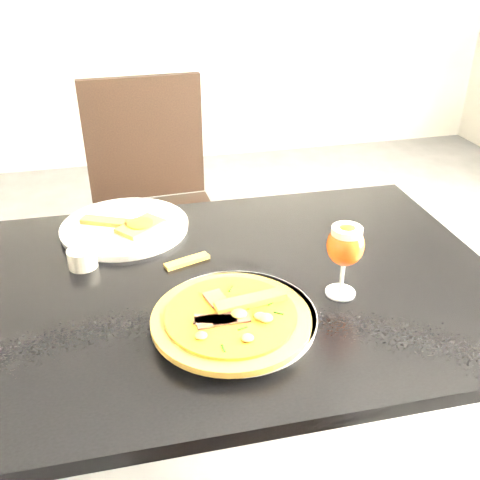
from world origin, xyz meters
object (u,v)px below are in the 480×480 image
object	(u,v)px
dining_table	(223,315)
pizza	(232,317)
chair_far	(154,207)
beer_glass	(345,246)

from	to	relation	value
dining_table	pizza	xyz separation A→B (m)	(-0.01, -0.16, 0.12)
chair_far	pizza	bearing A→B (deg)	-89.08
dining_table	chair_far	xyz separation A→B (m)	(-0.08, 0.85, -0.12)
chair_far	beer_glass	world-z (taller)	chair_far
dining_table	beer_glass	xyz separation A→B (m)	(0.23, -0.10, 0.20)
beer_glass	dining_table	bearing A→B (deg)	156.06
chair_far	pizza	xyz separation A→B (m)	(0.06, -1.01, 0.24)
dining_table	pizza	size ratio (longest dim) A/B	4.10
dining_table	chair_far	size ratio (longest dim) A/B	1.25
beer_glass	chair_far	bearing A→B (deg)	107.69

